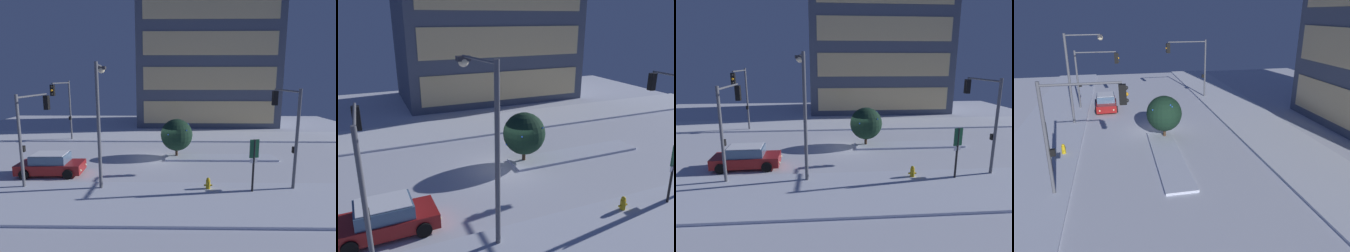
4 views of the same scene
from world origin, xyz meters
The scene contains 12 objects.
ground centered at (0.00, 0.00, 0.00)m, with size 52.00×52.00×0.00m, color silver.
curb_strip_near centered at (0.00, -8.37, 0.07)m, with size 52.00×5.20×0.14m, color silver.
curb_strip_far centered at (0.00, 8.37, 0.07)m, with size 52.00×5.20×0.14m, color silver.
median_strip centered at (4.87, -0.04, 0.07)m, with size 9.00×1.80×0.14m, color silver.
car_near centered at (-7.36, -4.09, 0.71)m, with size 4.46×2.17×1.49m.
traffic_light_corner_far_left centered at (-9.78, 4.94, 4.28)m, with size 0.32×4.39×6.26m.
traffic_light_corner_near_right centered at (8.05, -4.99, 4.09)m, with size 0.32×4.18×5.97m.
traffic_light_corner_near_left centered at (-7.93, -4.96, 3.87)m, with size 0.32×4.14×5.63m.
street_lamp_arched centered at (-3.40, -5.86, 4.87)m, with size 0.77×3.00×7.43m.
fire_hydrant centered at (3.03, -6.73, 0.39)m, with size 0.48×0.26×0.81m.
parking_info_sign centered at (5.51, -7.08, 2.04)m, with size 0.55×0.20×3.18m.
decorated_tree_median centered at (1.28, 0.30, 1.91)m, with size 2.63×2.63×3.22m.
Camera 3 is at (-2.33, -22.35, 6.93)m, focal length 30.34 mm.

